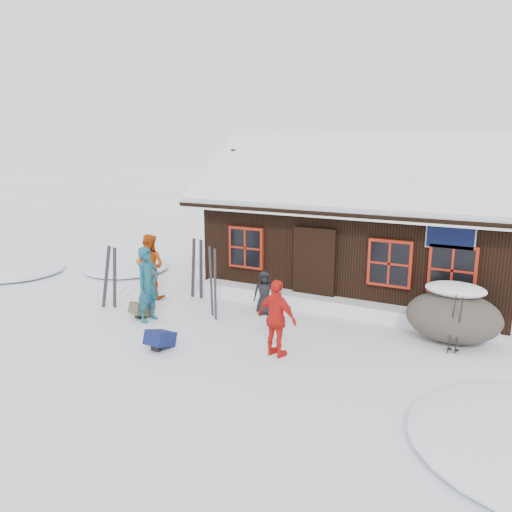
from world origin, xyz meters
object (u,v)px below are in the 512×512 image
object	(u,v)px
ski_pair_left	(110,278)
ski_poles	(455,326)
skier_teal	(148,284)
skier_crouched	(264,293)
boulder	(453,315)
backpack_olive	(142,312)
skier_orange_left	(150,266)
skier_orange_right	(277,318)
backpack_blue	(160,342)

from	to	relation	value
ski_pair_left	ski_poles	bearing A→B (deg)	5.27
skier_teal	skier_crouched	bearing A→B (deg)	-50.71
boulder	backpack_olive	bearing A→B (deg)	-164.17
ski_poles	skier_crouched	bearing A→B (deg)	175.58
skier_teal	backpack_olive	size ratio (longest dim) A/B	3.56
skier_crouched	backpack_olive	xyz separation A→B (m)	(-2.52, -1.60, -0.41)
skier_orange_left	ski_poles	world-z (taller)	skier_orange_left
skier_crouched	ski_poles	bearing A→B (deg)	-31.13
ski_pair_left	backpack_olive	distance (m)	1.34
skier_orange_left	skier_crouched	distance (m)	3.42
skier_teal	ski_poles	bearing A→B (deg)	-76.59
skier_orange_right	backpack_blue	xyz separation A→B (m)	(-2.26, -0.81, -0.63)
ski_poles	backpack_blue	world-z (taller)	ski_poles
skier_teal	skier_orange_left	distance (m)	1.89
skier_crouched	boulder	size ratio (longest dim) A/B	0.56
boulder	backpack_blue	bearing A→B (deg)	-148.23
ski_poles	backpack_olive	bearing A→B (deg)	-169.72
backpack_olive	skier_teal	bearing A→B (deg)	-0.99
backpack_blue	ski_pair_left	bearing A→B (deg)	152.19
ski_pair_left	backpack_blue	size ratio (longest dim) A/B	3.01
skier_teal	skier_crouched	distance (m)	2.81
boulder	backpack_olive	distance (m)	7.12
skier_crouched	ski_poles	distance (m)	4.44
skier_teal	backpack_olive	bearing A→B (deg)	76.68
ski_poles	backpack_olive	world-z (taller)	ski_poles
skier_orange_left	skier_orange_right	world-z (taller)	skier_orange_left
skier_orange_right	skier_orange_left	bearing A→B (deg)	-9.40
skier_orange_left	backpack_blue	xyz separation A→B (m)	(2.48, -2.70, -0.73)
skier_teal	skier_orange_left	xyz separation A→B (m)	(-1.18, 1.48, -0.01)
skier_teal	boulder	bearing A→B (deg)	-70.83
skier_orange_left	ski_poles	size ratio (longest dim) A/B	1.41
ski_poles	skier_orange_left	bearing A→B (deg)	179.04
skier_orange_left	ski_pair_left	size ratio (longest dim) A/B	1.06
skier_orange_right	ski_poles	xyz separation A→B (m)	(3.09, 1.76, -0.19)
skier_orange_right	ski_poles	size ratio (longest dim) A/B	1.24
skier_orange_right	boulder	xyz separation A→B (m)	(2.97, 2.44, -0.20)
boulder	skier_crouched	bearing A→B (deg)	-175.57
ski_pair_left	boulder	bearing A→B (deg)	10.08
skier_orange_left	backpack_olive	xyz separation A→B (m)	(0.87, -1.39, -0.75)
backpack_olive	ski_poles	bearing A→B (deg)	24.57
skier_crouched	ski_pair_left	world-z (taller)	ski_pair_left
boulder	ski_poles	bearing A→B (deg)	-80.41
skier_orange_left	ski_pair_left	world-z (taller)	skier_orange_left
backpack_blue	backpack_olive	distance (m)	2.07
skier_orange_right	boulder	bearing A→B (deg)	-128.32
skier_orange_right	ski_pair_left	bearing A→B (deg)	4.38
backpack_blue	backpack_olive	size ratio (longest dim) A/B	1.10
skier_crouched	skier_teal	bearing A→B (deg)	-169.37
skier_teal	backpack_blue	size ratio (longest dim) A/B	3.22
skier_teal	skier_orange_right	distance (m)	3.58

